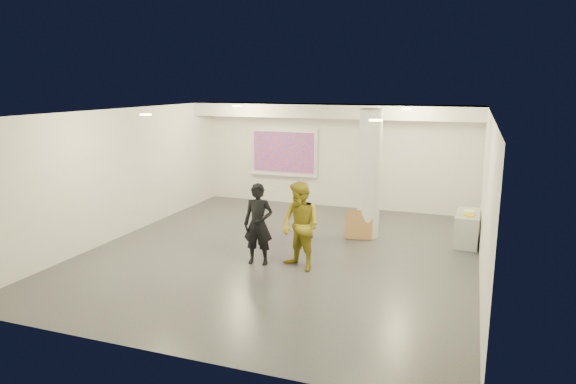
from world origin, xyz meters
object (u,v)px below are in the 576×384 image
at_px(credenza, 467,228).
at_px(woman, 258,224).
at_px(man, 300,226).
at_px(projection_screen, 284,153).
at_px(column, 369,174).

bearing_deg(credenza, woman, -142.23).
distance_m(credenza, woman, 4.86).
relative_size(woman, man, 0.95).
distance_m(projection_screen, credenza, 5.96).
relative_size(projection_screen, man, 1.21).
height_order(projection_screen, woman, projection_screen).
xyz_separation_m(column, credenza, (2.22, 0.25, -1.15)).
relative_size(credenza, man, 0.70).
xyz_separation_m(projection_screen, credenza, (5.32, -2.41, -1.17)).
xyz_separation_m(projection_screen, man, (2.29, -5.25, -0.66)).
bearing_deg(column, projection_screen, 139.44).
xyz_separation_m(credenza, woman, (-3.92, -2.84, 0.47)).
xyz_separation_m(projection_screen, woman, (1.40, -5.25, -0.71)).
height_order(credenza, woman, woman).
bearing_deg(man, woman, -154.29).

